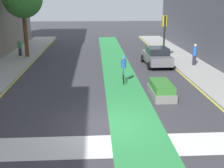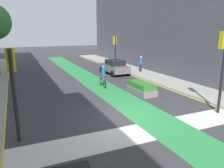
% 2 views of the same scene
% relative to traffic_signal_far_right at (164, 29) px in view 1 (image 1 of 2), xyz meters
% --- Properties ---
extents(ground_plane, '(120.00, 120.00, 0.00)m').
position_rel_traffic_signal_far_right_xyz_m(ground_plane, '(-5.69, -13.52, -2.81)').
color(ground_plane, '#38383D').
extents(bike_lane_paint, '(2.40, 60.00, 0.01)m').
position_rel_traffic_signal_far_right_xyz_m(bike_lane_paint, '(-4.36, -13.52, -2.81)').
color(bike_lane_paint, '#2D8C47').
rests_on(bike_lane_paint, ground_plane).
extents(crosswalk_band, '(12.00, 1.80, 0.01)m').
position_rel_traffic_signal_far_right_xyz_m(crosswalk_band, '(-5.69, -15.52, -2.81)').
color(crosswalk_band, silver).
rests_on(crosswalk_band, ground_plane).
extents(traffic_signal_far_right, '(0.35, 0.52, 4.00)m').
position_rel_traffic_signal_far_right_xyz_m(traffic_signal_far_right, '(0.00, 0.00, 0.00)').
color(traffic_signal_far_right, black).
rests_on(traffic_signal_far_right, ground_plane).
extents(car_grey_right_far, '(2.09, 4.23, 1.57)m').
position_rel_traffic_signal_far_right_xyz_m(car_grey_right_far, '(-1.00, -2.02, -2.01)').
color(car_grey_right_far, slate).
rests_on(car_grey_right_far, ground_plane).
extents(cyclist_in_lane, '(0.32, 1.73, 1.86)m').
position_rel_traffic_signal_far_right_xyz_m(cyclist_in_lane, '(-4.26, -6.83, -1.85)').
color(cyclist_in_lane, black).
rests_on(cyclist_in_lane, ground_plane).
extents(pedestrian_sidewalk_right_a, '(0.34, 0.34, 1.74)m').
position_rel_traffic_signal_far_right_xyz_m(pedestrian_sidewalk_right_a, '(2.01, -2.56, -1.78)').
color(pedestrian_sidewalk_right_a, '#262638').
rests_on(pedestrian_sidewalk_right_a, sidewalk_right).
extents(pedestrian_sidewalk_left_a, '(0.34, 0.34, 1.55)m').
position_rel_traffic_signal_far_right_xyz_m(pedestrian_sidewalk_left_a, '(-13.30, 2.31, -1.88)').
color(pedestrian_sidewalk_left_a, '#262638').
rests_on(pedestrian_sidewalk_left_a, sidewalk_left).
extents(median_planter, '(1.20, 2.60, 0.85)m').
position_rel_traffic_signal_far_right_xyz_m(median_planter, '(-2.36, -9.87, -2.41)').
color(median_planter, slate).
rests_on(median_planter, ground_plane).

